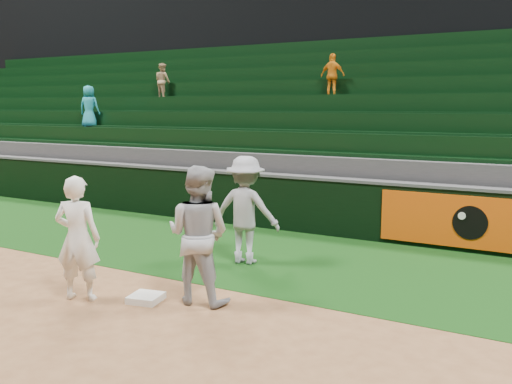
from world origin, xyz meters
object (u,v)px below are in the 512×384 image
first_base (146,298)px  first_baseman (78,238)px  baserunner (198,235)px  base_coach (246,210)px

first_base → first_baseman: 1.29m
first_base → baserunner: 1.20m
first_baseman → baserunner: size_ratio=0.92×
baserunner → base_coach: baserunner is taller
base_coach → baserunner: bearing=93.8°
base_coach → first_base: bearing=76.4°
first_baseman → baserunner: 1.74m
first_base → base_coach: base_coach is taller
first_baseman → first_base: bearing=-177.7°
first_base → first_baseman: size_ratio=0.24×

